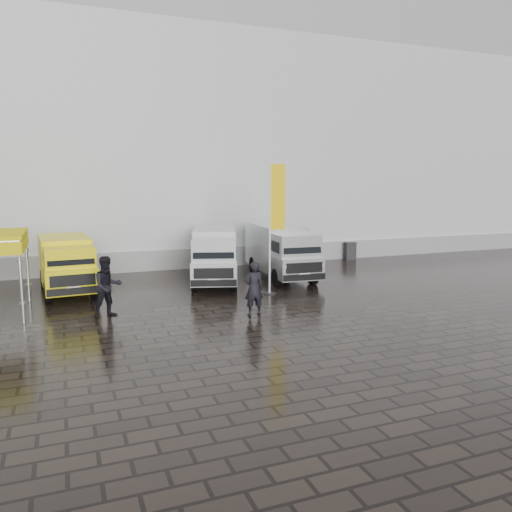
{
  "coord_description": "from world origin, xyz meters",
  "views": [
    {
      "loc": [
        -6.89,
        -16.41,
        4.34
      ],
      "look_at": [
        0.33,
        2.2,
        1.36
      ],
      "focal_mm": 35.0,
      "sensor_mm": 36.0,
      "label": 1
    }
  ],
  "objects_px": {
    "van_white": "(215,256)",
    "person_front": "(254,289)",
    "van_silver": "(281,252)",
    "flagpole": "(274,219)",
    "wheelie_bin": "(350,251)",
    "person_tent": "(108,287)",
    "van_yellow": "(66,266)"
  },
  "relations": [
    {
      "from": "van_silver",
      "to": "person_tent",
      "type": "height_order",
      "value": "van_silver"
    },
    {
      "from": "person_front",
      "to": "flagpole",
      "type": "bearing_deg",
      "value": -122.58
    },
    {
      "from": "wheelie_bin",
      "to": "person_tent",
      "type": "height_order",
      "value": "person_tent"
    },
    {
      "from": "flagpole",
      "to": "person_tent",
      "type": "distance_m",
      "value": 6.73
    },
    {
      "from": "van_white",
      "to": "person_front",
      "type": "bearing_deg",
      "value": -76.12
    },
    {
      "from": "van_silver",
      "to": "wheelie_bin",
      "type": "height_order",
      "value": "van_silver"
    },
    {
      "from": "van_white",
      "to": "person_tent",
      "type": "height_order",
      "value": "van_white"
    },
    {
      "from": "van_white",
      "to": "flagpole",
      "type": "relative_size",
      "value": 1.02
    },
    {
      "from": "person_front",
      "to": "van_white",
      "type": "bearing_deg",
      "value": -91.37
    },
    {
      "from": "wheelie_bin",
      "to": "person_front",
      "type": "bearing_deg",
      "value": -122.83
    },
    {
      "from": "flagpole",
      "to": "van_yellow",
      "type": "bearing_deg",
      "value": 157.94
    },
    {
      "from": "van_silver",
      "to": "flagpole",
      "type": "bearing_deg",
      "value": -114.73
    },
    {
      "from": "flagpole",
      "to": "person_front",
      "type": "bearing_deg",
      "value": -124.59
    },
    {
      "from": "flagpole",
      "to": "person_tent",
      "type": "bearing_deg",
      "value": -169.61
    },
    {
      "from": "van_silver",
      "to": "wheelie_bin",
      "type": "distance_m",
      "value": 6.85
    },
    {
      "from": "van_silver",
      "to": "flagpole",
      "type": "distance_m",
      "value": 3.63
    },
    {
      "from": "van_yellow",
      "to": "flagpole",
      "type": "bearing_deg",
      "value": -26.41
    },
    {
      "from": "wheelie_bin",
      "to": "person_front",
      "type": "xyz_separation_m",
      "value": [
        -9.26,
        -9.07,
        0.41
      ]
    },
    {
      "from": "van_silver",
      "to": "person_front",
      "type": "relative_size",
      "value": 3.06
    },
    {
      "from": "van_yellow",
      "to": "flagpole",
      "type": "distance_m",
      "value": 8.34
    },
    {
      "from": "van_silver",
      "to": "flagpole",
      "type": "xyz_separation_m",
      "value": [
        -1.55,
        -2.79,
        1.74
      ]
    },
    {
      "from": "wheelie_bin",
      "to": "person_tent",
      "type": "relative_size",
      "value": 0.5
    },
    {
      "from": "person_tent",
      "to": "van_yellow",
      "type": "bearing_deg",
      "value": 88.8
    },
    {
      "from": "van_silver",
      "to": "flagpole",
      "type": "relative_size",
      "value": 1.05
    },
    {
      "from": "wheelie_bin",
      "to": "person_tent",
      "type": "bearing_deg",
      "value": -138.58
    },
    {
      "from": "wheelie_bin",
      "to": "person_tent",
      "type": "distance_m",
      "value": 15.63
    },
    {
      "from": "van_white",
      "to": "person_front",
      "type": "xyz_separation_m",
      "value": [
        -0.33,
        -5.6,
        -0.26
      ]
    },
    {
      "from": "person_tent",
      "to": "wheelie_bin",
      "type": "bearing_deg",
      "value": 11.62
    },
    {
      "from": "van_white",
      "to": "wheelie_bin",
      "type": "relative_size",
      "value": 5.44
    },
    {
      "from": "van_silver",
      "to": "wheelie_bin",
      "type": "xyz_separation_m",
      "value": [
        5.82,
        3.55,
        -0.7
      ]
    },
    {
      "from": "van_silver",
      "to": "van_white",
      "type": "bearing_deg",
      "value": -177.03
    },
    {
      "from": "van_yellow",
      "to": "van_white",
      "type": "xyz_separation_m",
      "value": [
        5.98,
        -0.19,
        0.07
      ]
    }
  ]
}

